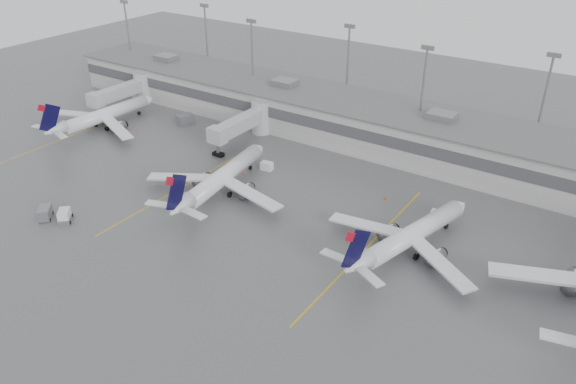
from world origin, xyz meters
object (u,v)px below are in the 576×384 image
Objects in this scene: jet_far_left at (101,116)px; jet_mid_right at (409,236)px; jet_mid_left at (220,178)px; baggage_tug at (65,217)px.

jet_far_left reaches higher than jet_mid_right.
jet_mid_right is (33.25, 1.39, -0.12)m from jet_mid_left.
jet_mid_left is 33.28m from jet_mid_right.
baggage_tug is (25.24, -28.61, -2.12)m from jet_far_left.
jet_mid_left is (39.70, -8.16, 0.05)m from jet_far_left.
jet_mid_left is at bearing 12.16° from baggage_tug.
jet_far_left reaches higher than baggage_tug.
jet_far_left is at bearing 88.84° from baggage_tug.
baggage_tug is at bearing -140.98° from jet_mid_right.
baggage_tug is at bearing -132.84° from jet_mid_left.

